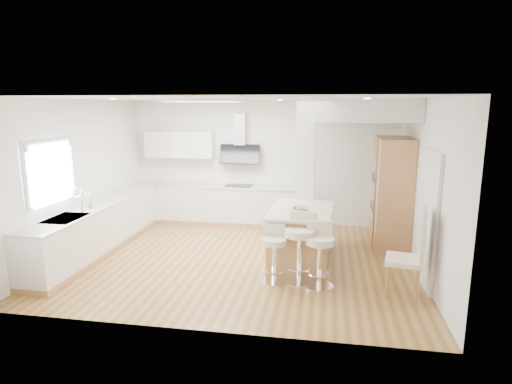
% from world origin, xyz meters
% --- Properties ---
extents(ground, '(6.00, 6.00, 0.00)m').
position_xyz_m(ground, '(0.00, 0.00, 0.00)').
color(ground, '#A3773C').
rests_on(ground, ground).
extents(ceiling, '(6.00, 5.00, 0.02)m').
position_xyz_m(ceiling, '(0.00, 0.00, 0.00)').
color(ceiling, silver).
rests_on(ceiling, ground).
extents(wall_back, '(6.00, 0.04, 2.80)m').
position_xyz_m(wall_back, '(0.00, 2.50, 1.40)').
color(wall_back, white).
rests_on(wall_back, ground).
extents(wall_left, '(0.04, 5.00, 2.80)m').
position_xyz_m(wall_left, '(-3.00, 0.00, 1.40)').
color(wall_left, white).
rests_on(wall_left, ground).
extents(wall_right, '(0.04, 5.00, 2.80)m').
position_xyz_m(wall_right, '(3.00, 0.00, 1.40)').
color(wall_right, white).
rests_on(wall_right, ground).
extents(skylight, '(4.10, 2.10, 0.06)m').
position_xyz_m(skylight, '(-0.79, 0.60, 2.77)').
color(skylight, silver).
rests_on(skylight, ground).
extents(window_left, '(0.06, 1.28, 1.07)m').
position_xyz_m(window_left, '(-2.96, -0.90, 1.69)').
color(window_left, silver).
rests_on(window_left, ground).
extents(doorway_right, '(0.05, 1.00, 2.10)m').
position_xyz_m(doorway_right, '(2.97, -0.60, 1.00)').
color(doorway_right, '#4A433A').
rests_on(doorway_right, ground).
extents(counter_left, '(0.63, 4.50, 1.35)m').
position_xyz_m(counter_left, '(-2.70, 0.23, 0.46)').
color(counter_left, tan).
rests_on(counter_left, ground).
extents(counter_back, '(3.62, 0.63, 2.50)m').
position_xyz_m(counter_back, '(-0.91, 2.22, 0.70)').
color(counter_back, tan).
rests_on(counter_back, ground).
extents(pillar, '(0.35, 0.35, 2.80)m').
position_xyz_m(pillar, '(1.05, 0.95, 1.40)').
color(pillar, silver).
rests_on(pillar, ground).
extents(soffit, '(1.78, 2.20, 0.40)m').
position_xyz_m(soffit, '(2.10, 1.40, 2.60)').
color(soffit, silver).
rests_on(soffit, ground).
extents(oven_column, '(0.63, 1.21, 2.10)m').
position_xyz_m(oven_column, '(2.68, 1.23, 1.05)').
color(oven_column, tan).
rests_on(oven_column, ground).
extents(peninsula, '(1.12, 1.62, 1.03)m').
position_xyz_m(peninsula, '(1.05, 0.01, 0.48)').
color(peninsula, tan).
rests_on(peninsula, ground).
extents(bar_stool_a, '(0.46, 0.46, 0.90)m').
position_xyz_m(bar_stool_a, '(0.70, -0.89, 0.50)').
color(bar_stool_a, white).
rests_on(bar_stool_a, ground).
extents(bar_stool_b, '(0.58, 0.58, 1.08)m').
position_xyz_m(bar_stool_b, '(1.08, -0.82, 0.61)').
color(bar_stool_b, white).
rests_on(bar_stool_b, ground).
extents(bar_stool_c, '(0.48, 0.48, 0.99)m').
position_xyz_m(bar_stool_c, '(1.39, -0.96, 0.55)').
color(bar_stool_c, white).
rests_on(bar_stool_c, ground).
extents(dining_chair, '(0.59, 0.59, 1.30)m').
position_xyz_m(dining_chair, '(2.69, -1.07, 0.69)').
color(dining_chair, beige).
rests_on(dining_chair, ground).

